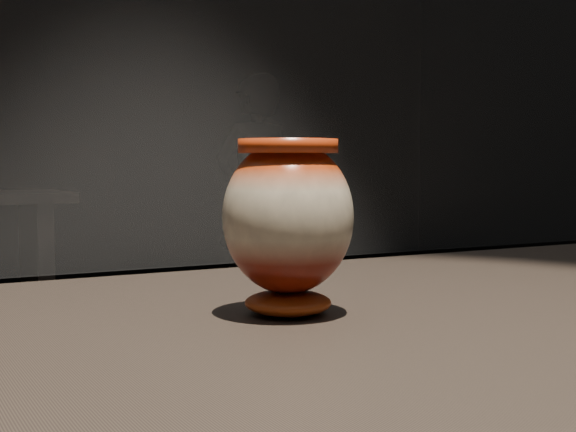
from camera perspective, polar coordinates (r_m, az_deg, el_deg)
name	(u,v)px	position (r m, az deg, el deg)	size (l,w,h in m)	color
main_vase	(288,219)	(0.81, 0.00, -0.23)	(0.17, 0.17, 0.18)	#671509
visitor	(254,197)	(5.29, -2.40, 1.33)	(0.59, 0.39, 1.62)	black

